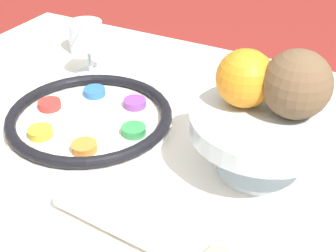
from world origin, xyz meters
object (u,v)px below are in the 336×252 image
orange_fruit (245,78)px  cup_far (86,37)px  seder_plate (90,118)px  fruit_stand (262,129)px  coconut (297,84)px  napkin_roll (114,219)px  wine_glass (87,35)px

orange_fruit → cup_far: 0.53m
seder_plate → fruit_stand: bearing=3.2°
coconut → cup_far: 0.59m
seder_plate → coconut: coconut is taller
fruit_stand → napkin_roll: size_ratio=1.17×
seder_plate → wine_glass: size_ratio=2.45×
cup_far → seder_plate: bearing=-53.0°
fruit_stand → orange_fruit: orange_fruit is taller
fruit_stand → cup_far: size_ratio=2.72×
wine_glass → coconut: size_ratio=1.20×
seder_plate → orange_fruit: size_ratio=3.37×
fruit_stand → wine_glass: bearing=160.5°
wine_glass → napkin_roll: bearing=-50.5°
coconut → napkin_roll: (-0.16, -0.23, -0.13)m
fruit_stand → orange_fruit: (-0.04, 0.02, 0.07)m
wine_glass → napkin_roll: size_ratio=0.65×
coconut → napkin_roll: size_ratio=0.54×
wine_glass → coconut: (0.46, -0.13, 0.06)m
napkin_roll → wine_glass: bearing=129.5°
wine_glass → orange_fruit: (0.39, -0.13, 0.06)m
napkin_roll → cup_far: cup_far is taller
orange_fruit → cup_far: bearing=154.1°
cup_far → wine_glass: bearing=-50.3°
fruit_stand → orange_fruit: 0.08m
wine_glass → napkin_roll: (0.30, -0.36, -0.07)m
coconut → napkin_roll: bearing=-124.9°
seder_plate → napkin_roll: napkin_roll is taller
wine_glass → fruit_stand: (0.43, -0.15, -0.01)m
coconut → fruit_stand: bearing=-148.4°
wine_glass → fruit_stand: size_ratio=0.55×
wine_glass → fruit_stand: 0.45m
seder_plate → coconut: 0.37m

